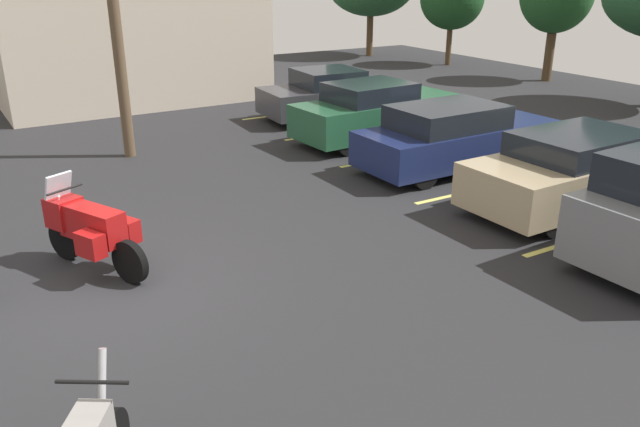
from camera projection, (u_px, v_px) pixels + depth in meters
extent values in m
cube|color=#262628|center=(109.00, 294.00, 9.22)|extent=(44.00, 44.00, 0.10)
cylinder|color=black|center=(65.00, 239.00, 10.10)|extent=(0.65, 0.40, 0.67)
cylinder|color=black|center=(130.00, 262.00, 9.32)|extent=(0.65, 0.40, 0.67)
cube|color=#A51414|center=(92.00, 224.00, 9.55)|extent=(1.19, 0.84, 0.52)
cylinder|color=#B2B2B7|center=(66.00, 216.00, 9.89)|extent=(0.49, 0.29, 1.14)
cylinder|color=black|center=(65.00, 190.00, 9.68)|extent=(0.31, 0.57, 0.04)
cube|color=#A51414|center=(64.00, 212.00, 9.87)|extent=(0.59, 0.60, 0.46)
cube|color=#B2C1CC|center=(58.00, 185.00, 9.74)|extent=(0.34, 0.47, 0.39)
cube|color=#A51414|center=(90.00, 245.00, 9.18)|extent=(0.50, 0.41, 0.36)
cube|color=#A51414|center=(126.00, 230.00, 9.68)|extent=(0.50, 0.41, 0.36)
cylinder|color=#B2B2B7|center=(102.00, 416.00, 5.53)|extent=(0.47, 0.33, 1.12)
cylinder|color=black|center=(92.00, 382.00, 5.31)|extent=(0.36, 0.55, 0.04)
cube|color=#EAE066|center=(310.00, 111.00, 20.43)|extent=(0.12, 4.73, 0.01)
cube|color=#EAE066|center=(358.00, 129.00, 18.17)|extent=(0.12, 4.73, 0.01)
cube|color=#EAE066|center=(420.00, 153.00, 15.91)|extent=(0.12, 4.73, 0.01)
cube|color=#EAE066|center=(502.00, 184.00, 13.65)|extent=(0.12, 4.73, 0.01)
cube|color=#EAE066|center=(618.00, 228.00, 11.39)|extent=(0.12, 4.73, 0.01)
cube|color=#38383D|center=(332.00, 98.00, 19.33)|extent=(2.13, 4.38, 0.75)
cube|color=black|center=(328.00, 78.00, 19.03)|extent=(1.85, 1.90, 0.51)
cylinder|color=black|center=(359.00, 98.00, 20.73)|extent=(0.26, 0.71, 0.70)
cylinder|color=black|center=(387.00, 107.00, 19.36)|extent=(0.26, 0.71, 0.70)
cylinder|color=black|center=(278.00, 106.00, 19.48)|extent=(0.26, 0.71, 0.70)
cylinder|color=black|center=(301.00, 117.00, 18.12)|extent=(0.26, 0.71, 0.70)
cube|color=#235638|center=(379.00, 115.00, 16.91)|extent=(2.11, 4.82, 0.85)
cube|color=black|center=(370.00, 92.00, 16.48)|extent=(1.79, 2.19, 0.48)
cylinder|color=black|center=(405.00, 114.00, 18.44)|extent=(0.27, 0.73, 0.71)
cylinder|color=black|center=(442.00, 124.00, 17.27)|extent=(0.27, 0.73, 0.71)
cylinder|color=black|center=(314.00, 129.00, 16.76)|extent=(0.27, 0.73, 0.71)
cylinder|color=black|center=(348.00, 141.00, 15.59)|extent=(0.27, 0.73, 0.71)
cube|color=navy|center=(458.00, 142.00, 14.61)|extent=(1.93, 4.89, 0.77)
cube|color=black|center=(447.00, 117.00, 14.19)|extent=(1.73, 2.50, 0.51)
cylinder|color=black|center=(484.00, 137.00, 16.13)|extent=(0.23, 0.65, 0.65)
cylinder|color=black|center=(532.00, 151.00, 14.89)|extent=(0.23, 0.65, 0.65)
cylinder|color=black|center=(380.00, 156.00, 14.52)|extent=(0.23, 0.65, 0.65)
cylinder|color=black|center=(424.00, 174.00, 13.28)|extent=(0.23, 0.65, 0.65)
cube|color=tan|center=(579.00, 175.00, 12.26)|extent=(1.98, 4.92, 0.82)
cube|color=black|center=(580.00, 144.00, 11.97)|extent=(1.77, 2.47, 0.45)
cylinder|color=black|center=(595.00, 166.00, 13.81)|extent=(0.24, 0.66, 0.66)
cylinder|color=black|center=(486.00, 192.00, 12.18)|extent=(0.24, 0.66, 0.66)
cylinder|color=black|center=(554.00, 219.00, 10.93)|extent=(0.24, 0.66, 0.66)
cylinder|color=black|center=(592.00, 241.00, 9.97)|extent=(0.25, 0.73, 0.72)
cube|color=beige|center=(106.00, 16.00, 23.34)|extent=(10.41, 8.75, 5.25)
cylinder|color=#4C3823|center=(449.00, 48.00, 29.54)|extent=(0.25, 0.25, 1.60)
cylinder|color=#4C3823|center=(370.00, 36.00, 32.45)|extent=(0.32, 0.32, 1.95)
cylinder|color=#4C3823|center=(549.00, 57.00, 25.44)|extent=(0.36, 0.36, 1.87)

